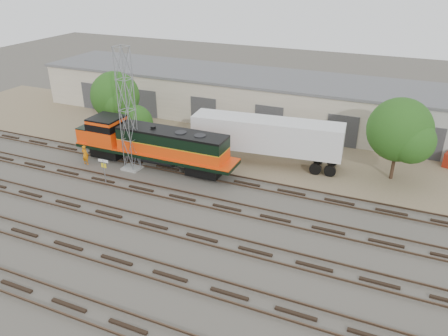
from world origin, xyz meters
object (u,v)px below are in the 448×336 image
at_px(worker, 85,155).
at_px(semi_trailer, 270,136).
at_px(signal_tower, 127,113).
at_px(locomotive, 152,144).

distance_m(worker, semi_trailer, 17.69).
distance_m(signal_tower, worker, 6.57).
bearing_deg(signal_tower, locomotive, 41.49).
bearing_deg(signal_tower, worker, -168.31).
xyz_separation_m(signal_tower, worker, (-4.67, -0.97, -4.52)).
bearing_deg(worker, signal_tower, -166.02).
xyz_separation_m(worker, semi_trailer, (16.03, 7.27, 1.78)).
bearing_deg(locomotive, signal_tower, -138.51).
bearing_deg(semi_trailer, signal_tower, -156.67).
xyz_separation_m(signal_tower, semi_trailer, (11.36, 6.30, -2.74)).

